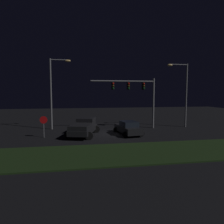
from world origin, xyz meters
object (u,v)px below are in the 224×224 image
(street_lamp_right, at_px, (183,87))
(traffic_signal_gantry, at_px, (136,91))
(car_sedan, at_px, (128,128))
(stop_sign, at_px, (44,123))
(street_lamp_left, at_px, (55,86))
(pickup_truck, at_px, (84,126))

(street_lamp_right, bearing_deg, traffic_signal_gantry, -179.80)
(street_lamp_right, bearing_deg, car_sedan, -156.10)
(stop_sign, bearing_deg, street_lamp_right, 12.21)
(stop_sign, bearing_deg, street_lamp_left, 81.37)
(street_lamp_right, bearing_deg, street_lamp_left, 175.62)
(street_lamp_left, relative_size, stop_sign, 3.99)
(car_sedan, relative_size, street_lamp_left, 0.52)
(traffic_signal_gantry, distance_m, street_lamp_left, 10.26)
(pickup_truck, height_order, street_lamp_left, street_lamp_left)
(car_sedan, height_order, street_lamp_right, street_lamp_right)
(pickup_truck, distance_m, traffic_signal_gantry, 8.50)
(car_sedan, distance_m, street_lamp_left, 10.79)
(street_lamp_left, bearing_deg, car_sedan, -31.04)
(car_sedan, bearing_deg, stop_sign, 83.07)
(pickup_truck, relative_size, street_lamp_left, 0.65)
(pickup_truck, bearing_deg, car_sedan, -77.53)
(street_lamp_right, distance_m, stop_sign, 18.23)
(traffic_signal_gantry, bearing_deg, stop_sign, -161.06)
(car_sedan, relative_size, traffic_signal_gantry, 0.55)
(traffic_signal_gantry, relative_size, street_lamp_left, 0.94)
(car_sedan, distance_m, traffic_signal_gantry, 5.87)
(traffic_signal_gantry, relative_size, street_lamp_right, 0.98)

